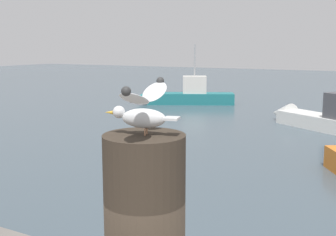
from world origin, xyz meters
name	(u,v)px	position (x,y,z in m)	size (l,w,h in m)	color
seagull	(143,109)	(0.05, -0.60, 2.98)	(0.39, 0.62, 0.27)	tan
boat_teal	(182,96)	(-10.13, 19.53, 0.49)	(5.63, 3.61, 3.59)	#1E7075
boat_white	(317,117)	(-1.92, 15.61, 0.44)	(4.95, 3.61, 1.77)	silver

